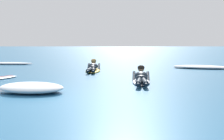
# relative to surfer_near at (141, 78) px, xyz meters

# --- Properties ---
(ground_plane) EXTENTS (120.00, 120.00, 0.00)m
(ground_plane) POSITION_rel_surfer_near_xyz_m (-2.41, 6.99, -0.14)
(ground_plane) COLOR #235B84
(surfer_near) EXTENTS (0.68, 2.53, 0.54)m
(surfer_near) POSITION_rel_surfer_near_xyz_m (0.00, 0.00, 0.00)
(surfer_near) COLOR silver
(surfer_near) RESTS_ON ground
(surfer_far) EXTENTS (0.62, 2.54, 0.54)m
(surfer_far) POSITION_rel_surfer_near_xyz_m (-1.63, 3.56, -0.01)
(surfer_far) COLOR yellow
(surfer_far) RESTS_ON ground
(whitewater_front) EXTENTS (1.75, 1.35, 0.25)m
(whitewater_front) POSITION_rel_surfer_near_xyz_m (-2.81, -1.76, -0.03)
(whitewater_front) COLOR white
(whitewater_front) RESTS_ON ground
(whitewater_mid_left) EXTENTS (2.62, 1.70, 0.16)m
(whitewater_mid_left) POSITION_rel_surfer_near_xyz_m (3.19, 4.87, -0.07)
(whitewater_mid_left) COLOR white
(whitewater_mid_left) RESTS_ON ground
(whitewater_mid_right) EXTENTS (2.69, 0.74, 0.13)m
(whitewater_mid_right) POSITION_rel_surfer_near_xyz_m (-6.30, 7.35, -0.08)
(whitewater_mid_right) COLOR white
(whitewater_mid_right) RESTS_ON ground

